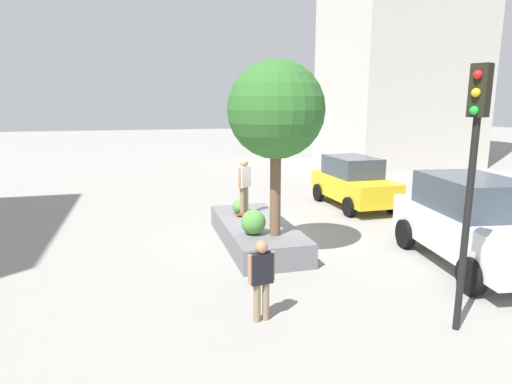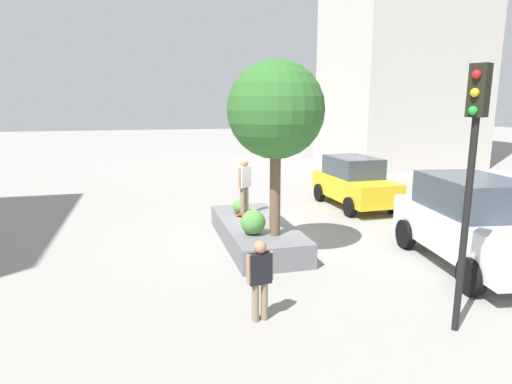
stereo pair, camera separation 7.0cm
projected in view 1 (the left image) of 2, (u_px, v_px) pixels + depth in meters
ground_plane at (265, 238)px, 13.05m from camera, size 120.00×120.00×0.00m
planter_ledge at (256, 233)px, 12.50m from camera, size 4.72×1.88×0.64m
plaza_tree at (276, 111)px, 10.62m from camera, size 2.44×2.44×4.45m
boxwood_shrub at (240, 207)px, 13.40m from camera, size 0.45×0.45×0.45m
hedge_clump at (253, 222)px, 11.24m from camera, size 0.66×0.66×0.66m
skateboard at (244, 213)px, 13.33m from camera, size 0.76×0.66×0.07m
skateboarder at (244, 181)px, 13.13m from camera, size 0.43×0.47×1.68m
taxi_cab at (353, 182)px, 16.94m from camera, size 4.26×2.04×1.97m
police_car at (473, 222)px, 10.66m from camera, size 5.03×2.79×2.23m
traffic_light_corner at (473, 156)px, 7.13m from camera, size 0.36×0.37×4.64m
pedestrian_crossing at (261, 275)px, 7.90m from camera, size 0.24×0.53×1.57m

